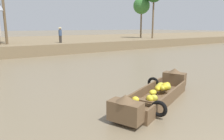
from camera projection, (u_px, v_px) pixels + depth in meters
name	position (u px, v px, depth m)	size (l,w,h in m)	color
ground_plane	(67.00, 79.00, 11.31)	(300.00, 300.00, 0.00)	#7A6B51
riverbank_strip	(8.00, 44.00, 27.15)	(160.00, 20.00, 1.08)	#7F6B4C
banana_boat	(156.00, 94.00, 7.89)	(5.01, 2.86, 0.90)	brown
palm_tree_near	(142.00, 6.00, 31.67)	(2.47, 2.47, 6.03)	brown
vendor_person	(60.00, 34.00, 22.32)	(0.44, 0.44, 1.66)	#332D28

